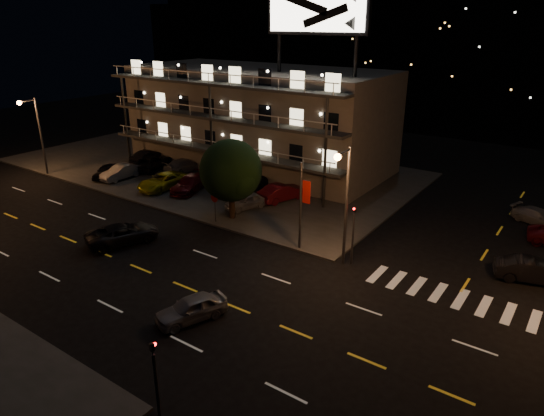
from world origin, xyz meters
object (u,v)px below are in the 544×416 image
Objects in this scene: lot_car_4 at (246,201)px; lot_car_2 at (163,181)px; side_car_0 at (533,271)px; road_car_west at (123,234)px; road_car_east at (191,308)px; lot_car_7 at (185,165)px; tree at (231,172)px.

lot_car_2 is at bearing -156.68° from lot_car_4.
road_car_west is (-25.35, -10.88, -0.01)m from side_car_0.
road_car_east is 11.62m from road_car_west.
lot_car_7 is 27.41m from road_car_east.
lot_car_7 is 17.38m from road_car_west.
lot_car_2 is 11.74m from road_car_west.
lot_car_2 is at bearing 162.04° from road_car_east.
lot_car_4 is 10.86m from road_car_west.
lot_car_2 is 1.17× the size of side_car_0.
lot_car_4 is 16.37m from road_car_east.
road_car_west is (6.32, -9.89, -0.15)m from lot_car_2.
lot_car_4 is at bearing -86.74° from road_car_west.
tree is at bearing 157.57° from lot_car_7.
lot_car_4 and road_car_west have the same top height.
road_car_east is (19.42, -19.34, -0.16)m from lot_car_7.
lot_car_2 is at bearing 169.36° from tree.
lot_car_2 reaches higher than lot_car_7.
tree is 1.71× the size of lot_car_4.
tree is at bearing -62.11° from lot_car_4.
side_car_0 is at bearing -135.59° from road_car_west.
tree is 9.39m from road_car_west.
lot_car_2 is at bearing 121.19° from lot_car_7.
lot_car_7 reaches higher than side_car_0.
road_car_east is at bearing -42.09° from lot_car_4.
tree is 10.60m from lot_car_2.
tree is at bearing 81.56° from side_car_0.
lot_car_4 is (-0.29, 2.31, -3.20)m from tree.
side_car_0 is 0.85× the size of road_car_west.
lot_car_4 is at bearing 97.20° from tree.
lot_car_7 is 0.91× the size of road_car_west.
lot_car_2 reaches higher than road_car_west.
side_car_0 is (22.01, 0.55, -0.07)m from lot_car_4.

